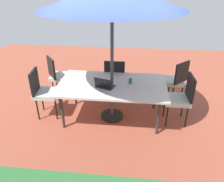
# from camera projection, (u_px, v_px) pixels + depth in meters

# --- Properties ---
(ground_plane) EXTENTS (10.00, 10.00, 0.02)m
(ground_plane) POSITION_uv_depth(u_px,v_px,m) (112.00, 117.00, 4.46)
(ground_plane) COLOR #9E4C38
(dining_table) EXTENTS (2.03, 1.19, 0.74)m
(dining_table) POSITION_uv_depth(u_px,v_px,m) (112.00, 86.00, 4.14)
(dining_table) COLOR silver
(dining_table) RESTS_ON ground_plane
(chair_east) EXTENTS (0.49, 0.48, 0.98)m
(chair_east) POSITION_uv_depth(u_px,v_px,m) (44.00, 91.00, 4.29)
(chair_east) COLOR silver
(chair_east) RESTS_ON ground_plane
(chair_southeast) EXTENTS (0.58, 0.58, 0.98)m
(chair_southeast) POSITION_uv_depth(u_px,v_px,m) (59.00, 75.00, 5.01)
(chair_southeast) COLOR silver
(chair_southeast) RESTS_ON ground_plane
(chair_southwest) EXTENTS (0.59, 0.59, 0.98)m
(chair_southwest) POSITION_uv_depth(u_px,v_px,m) (175.00, 79.00, 4.78)
(chair_southwest) COLOR silver
(chair_southwest) RESTS_ON ground_plane
(chair_west) EXTENTS (0.47, 0.46, 0.98)m
(chair_west) POSITION_uv_depth(u_px,v_px,m) (181.00, 97.00, 4.07)
(chair_west) COLOR silver
(chair_west) RESTS_ON ground_plane
(chair_south) EXTENTS (0.46, 0.46, 0.98)m
(chair_south) POSITION_uv_depth(u_px,v_px,m) (115.00, 77.00, 4.87)
(chair_south) COLOR silver
(chair_south) RESTS_ON ground_plane
(laptop) EXTENTS (0.38, 0.34, 0.21)m
(laptop) POSITION_uv_depth(u_px,v_px,m) (104.00, 85.00, 3.96)
(laptop) COLOR #2D2D33
(laptop) RESTS_ON dining_table
(cup) EXTENTS (0.06, 0.06, 0.10)m
(cup) POSITION_uv_depth(u_px,v_px,m) (130.00, 81.00, 4.12)
(cup) COLOR #286B33
(cup) RESTS_ON dining_table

